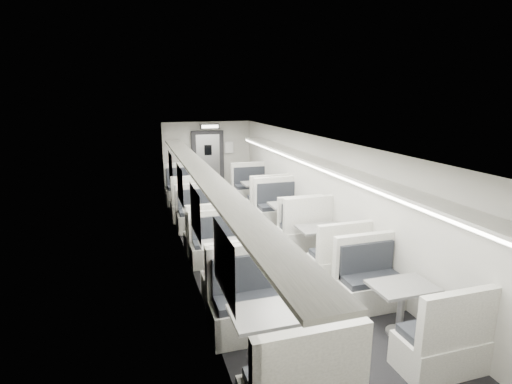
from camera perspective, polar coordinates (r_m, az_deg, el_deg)
room at (r=8.16m, az=0.68°, el=-1.10°), size 3.24×12.24×2.64m
booth_left_a at (r=11.69m, az=-9.64°, el=-0.67°), size 1.15×2.32×1.24m
booth_left_b at (r=9.27m, az=-7.49°, el=-4.66°), size 1.05×2.14×1.14m
booth_left_c at (r=7.41m, az=-4.76°, el=-9.69°), size 0.97×1.97×1.05m
booth_left_d at (r=5.10m, az=2.22°, el=-20.59°), size 1.16×2.36×1.26m
booth_right_a at (r=11.72m, az=0.37°, el=-0.48°), size 1.13×2.28×1.22m
booth_right_b at (r=9.48m, az=4.86°, el=-3.97°), size 1.14×2.31×1.24m
booth_right_c at (r=8.14m, az=9.01°, el=-7.39°), size 1.05×2.12×1.13m
booth_right_d at (r=6.15m, az=19.97°, el=-15.40°), size 1.06×2.15×1.15m
passenger at (r=11.05m, az=-8.91°, el=0.16°), size 0.62×0.53×1.45m
window_a at (r=11.12m, az=-12.10°, el=3.40°), size 0.02×1.18×0.84m
window_b at (r=8.97m, az=-10.78°, el=1.01°), size 0.02×1.18×0.84m
window_c at (r=6.86m, az=-8.66°, el=-2.88°), size 0.02×1.18×0.84m
window_d at (r=4.82m, az=-4.64°, el=-10.11°), size 0.02×1.18×0.84m
luggage_rack_left at (r=7.43m, az=-7.77°, el=2.95°), size 0.46×10.40×0.09m
luggage_rack_right at (r=8.20m, az=9.67°, el=3.90°), size 0.46×10.40×0.09m
vestibule_door at (r=13.84m, az=-6.86°, el=4.31°), size 1.10×0.13×2.10m
exit_sign at (r=13.22m, az=-6.63°, el=9.29°), size 0.62×0.12×0.16m
wall_notice at (r=13.91m, az=-3.85°, el=6.35°), size 0.32×0.02×0.40m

